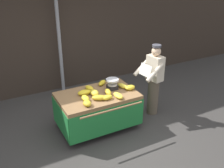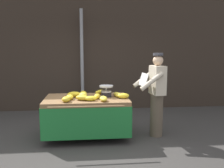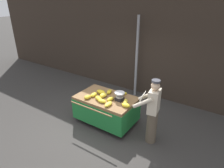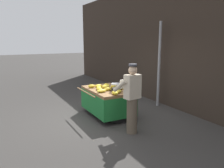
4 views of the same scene
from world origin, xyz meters
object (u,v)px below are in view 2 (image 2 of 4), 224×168
object	(u,v)px
banana_bunch_3	(84,93)
banana_bunch_9	(123,96)
weighing_scale	(106,91)
banana_bunch_0	(103,99)
vendor_person	(156,94)
banana_bunch_7	(74,94)
banana_cart	(87,108)
banana_bunch_10	(83,98)
banana_bunch_8	(66,99)
street_pole	(82,62)
banana_bunch_1	(83,95)
banana_bunch_5	(117,95)
banana_bunch_6	(100,92)
banana_bunch_2	(70,97)
banana_bunch_11	(97,96)
banana_bunch_4	(91,98)

from	to	relation	value
banana_bunch_3	banana_bunch_9	xyz separation A→B (m)	(0.79, -0.40, 0.00)
weighing_scale	banana_bunch_0	xyz separation A→B (m)	(-0.08, -0.41, -0.07)
vendor_person	banana_bunch_7	bearing A→B (deg)	174.87
banana_cart	banana_bunch_10	bearing A→B (deg)	-106.67
banana_bunch_8	banana_cart	bearing A→B (deg)	43.50
street_pole	banana_bunch_1	world-z (taller)	street_pole
banana_bunch_5	banana_bunch_7	world-z (taller)	banana_bunch_7
banana_bunch_5	vendor_person	size ratio (longest dim) A/B	0.16
banana_cart	banana_bunch_10	world-z (taller)	banana_bunch_10
banana_cart	banana_bunch_7	xyz separation A→B (m)	(-0.25, 0.09, 0.28)
banana_bunch_3	banana_bunch_6	world-z (taller)	banana_bunch_3
banana_bunch_2	vendor_person	world-z (taller)	vendor_person
banana_bunch_6	banana_bunch_11	xyz separation A→B (m)	(-0.09, -0.47, 0.00)
banana_bunch_1	banana_bunch_5	bearing A→B (deg)	3.18
banana_bunch_3	banana_bunch_10	size ratio (longest dim) A/B	0.84
banana_bunch_6	banana_bunch_9	bearing A→B (deg)	-50.37
weighing_scale	banana_bunch_10	distance (m)	0.58
banana_bunch_6	banana_bunch_9	distance (m)	0.67
banana_bunch_6	vendor_person	world-z (taller)	vendor_person
banana_bunch_0	banana_bunch_10	distance (m)	0.40
banana_bunch_1	banana_bunch_2	size ratio (longest dim) A/B	0.95
banana_cart	vendor_person	size ratio (longest dim) A/B	0.98
banana_bunch_3	banana_bunch_10	xyz separation A→B (m)	(-0.01, -0.50, 0.00)
vendor_person	banana_bunch_9	bearing A→B (deg)	-172.73
banana_bunch_1	banana_bunch_10	distance (m)	0.22
banana_bunch_4	banana_bunch_10	xyz separation A→B (m)	(-0.16, 0.06, 0.00)
banana_bunch_0	banana_bunch_6	distance (m)	0.72
banana_bunch_1	banana_bunch_9	world-z (taller)	banana_bunch_1
banana_bunch_2	banana_bunch_7	distance (m)	0.25
banana_bunch_1	banana_bunch_8	world-z (taller)	banana_bunch_1
banana_cart	banana_bunch_0	xyz separation A→B (m)	(0.32, -0.34, 0.27)
banana_bunch_0	banana_bunch_5	size ratio (longest dim) A/B	1.05
banana_bunch_10	banana_bunch_2	bearing A→B (deg)	157.56
weighing_scale	banana_bunch_3	size ratio (longest dim) A/B	1.15
banana_bunch_11	banana_bunch_5	bearing A→B (deg)	14.39
banana_bunch_1	banana_bunch_9	bearing A→B (deg)	-8.31
banana_bunch_4	vendor_person	bearing A→B (deg)	10.54
banana_bunch_7	banana_bunch_0	bearing A→B (deg)	-37.57
banana_bunch_3	vendor_person	bearing A→B (deg)	-11.79
banana_bunch_4	banana_bunch_10	bearing A→B (deg)	159.72
banana_cart	banana_bunch_5	xyz separation A→B (m)	(0.62, 0.01, 0.27)
banana_bunch_9	banana_bunch_1	bearing A→B (deg)	171.69
banana_cart	banana_bunch_8	bearing A→B (deg)	-136.50
banana_bunch_4	banana_bunch_8	distance (m)	0.46
banana_bunch_0	vendor_person	world-z (taller)	vendor_person
banana_bunch_7	banana_bunch_11	size ratio (longest dim) A/B	1.14
street_pole	banana_bunch_6	world-z (taller)	street_pole
weighing_scale	banana_bunch_2	bearing A→B (deg)	-163.60
banana_bunch_2	banana_bunch_4	distance (m)	0.44
banana_cart	banana_bunch_6	size ratio (longest dim) A/B	5.98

